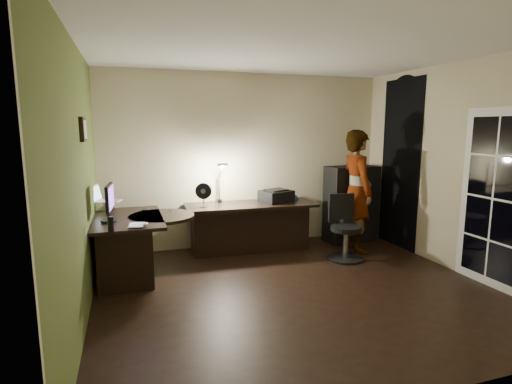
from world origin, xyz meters
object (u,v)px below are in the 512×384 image
object	(u,v)px
desk_left	(129,247)
office_chair	(346,228)
desk_right	(251,227)
cabinet	(351,204)
monitor	(108,208)
person	(357,191)

from	to	relation	value
desk_left	office_chair	bearing A→B (deg)	-5.22
desk_right	cabinet	bearing A→B (deg)	3.22
monitor	person	distance (m)	3.52
cabinet	desk_left	bearing A→B (deg)	-174.44
cabinet	person	world-z (taller)	person
desk_right	person	size ratio (longest dim) A/B	1.06
cabinet	person	distance (m)	0.61
monitor	office_chair	size ratio (longest dim) A/B	0.52
person	cabinet	bearing A→B (deg)	-19.88
office_chair	person	world-z (taller)	person
cabinet	monitor	size ratio (longest dim) A/B	2.62
person	desk_left	bearing A→B (deg)	95.08
desk_right	person	bearing A→B (deg)	-14.51
cabinet	desk_right	bearing A→B (deg)	176.72
desk_left	office_chair	xyz separation A→B (m)	(2.94, -0.24, 0.07)
desk_left	cabinet	xyz separation A→B (m)	(3.51, 0.59, 0.24)
person	monitor	bearing A→B (deg)	98.00
monitor	desk_left	bearing A→B (deg)	46.30
desk_left	monitor	distance (m)	0.62
desk_right	office_chair	world-z (taller)	office_chair
cabinet	person	xyz separation A→B (m)	(-0.21, -0.49, 0.30)
desk_left	desk_right	bearing A→B (deg)	17.17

